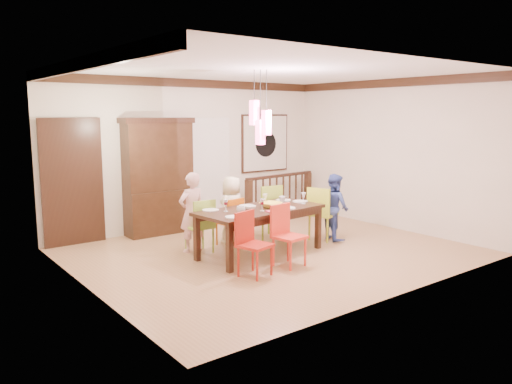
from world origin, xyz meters
TOP-DOWN VIEW (x-y plane):
  - floor at (0.00, 0.00)m, footprint 6.00×6.00m
  - ceiling at (0.00, 0.00)m, footprint 6.00×6.00m
  - wall_back at (0.00, 2.50)m, footprint 6.00×0.00m
  - wall_left at (-3.00, 0.00)m, footprint 0.00×5.00m
  - wall_right at (3.00, 0.00)m, footprint 0.00×5.00m
  - crown_molding at (0.00, 0.00)m, footprint 6.00×5.00m
  - panel_door at (-2.40, 2.45)m, footprint 1.04×0.07m
  - white_doorway at (0.35, 2.46)m, footprint 0.97×0.05m
  - painting at (1.80, 2.46)m, footprint 1.25×0.06m
  - pendant_cluster at (-0.24, 0.00)m, footprint 0.27×0.21m
  - dining_table at (-0.24, 0.00)m, footprint 2.16×1.13m
  - chair_far_left at (-0.96, 0.69)m, footprint 0.40×0.40m
  - chair_far_mid at (-0.32, 0.78)m, footprint 0.43×0.43m
  - chair_far_right at (0.52, 0.82)m, footprint 0.48×0.48m
  - chair_near_left at (-0.97, -0.81)m, footprint 0.50×0.50m
  - chair_near_mid at (-0.29, -0.76)m, footprint 0.47×0.47m
  - chair_end_right at (1.22, 0.07)m, footprint 0.55×0.55m
  - china_hutch at (-0.87, 2.30)m, footprint 1.37×0.46m
  - balustrade at (1.81, 1.95)m, footprint 1.96×0.30m
  - person_far_left at (-1.02, 0.81)m, footprint 0.50×0.35m
  - person_far_mid at (-0.18, 0.89)m, footprint 0.64×0.50m
  - person_end_right at (1.40, -0.04)m, footprint 0.58×0.67m
  - serving_bowl at (-0.05, -0.03)m, footprint 0.39×0.39m
  - small_bowl at (-0.43, 0.02)m, footprint 0.22×0.22m
  - cup_left at (-0.72, -0.13)m, footprint 0.14×0.14m
  - cup_right at (0.39, 0.21)m, footprint 0.12×0.12m
  - plate_far_left at (-0.97, 0.33)m, footprint 0.26×0.26m
  - plate_far_mid at (-0.31, 0.27)m, footprint 0.26×0.26m
  - plate_far_right at (0.51, 0.32)m, footprint 0.26×0.26m
  - plate_near_left at (-0.98, -0.33)m, footprint 0.26×0.26m
  - plate_near_mid at (0.09, -0.27)m, footprint 0.26×0.26m
  - plate_end_right at (0.67, 0.06)m, footprint 0.26×0.26m
  - wine_glass_a at (-0.82, 0.12)m, footprint 0.08×0.08m
  - wine_glass_b at (-0.03, 0.15)m, footprint 0.08×0.08m
  - wine_glass_c at (-0.36, -0.20)m, footprint 0.08×0.08m
  - wine_glass_d at (0.58, -0.11)m, footprint 0.08×0.08m
  - napkin at (-0.26, -0.33)m, footprint 0.18×0.14m

SIDE VIEW (x-z plane):
  - floor at x=0.00m, z-range 0.00..0.00m
  - chair_far_mid at x=-0.32m, z-range 0.06..0.88m
  - balustrade at x=1.81m, z-range 0.02..0.98m
  - chair_far_left at x=-0.96m, z-range 0.06..0.94m
  - chair_near_left at x=-0.97m, z-range 0.06..0.96m
  - chair_near_mid at x=-0.29m, z-range 0.07..0.98m
  - chair_end_right at x=1.22m, z-range 0.07..1.03m
  - chair_far_right at x=0.52m, z-range 0.07..1.04m
  - person_far_mid at x=-0.18m, z-range 0.00..1.17m
  - person_end_right at x=1.40m, z-range 0.00..1.19m
  - person_far_left at x=-1.02m, z-range 0.00..1.31m
  - dining_table at x=-0.24m, z-range 0.29..1.04m
  - plate_far_left at x=-0.97m, z-range 0.75..0.76m
  - plate_far_mid at x=-0.31m, z-range 0.75..0.76m
  - plate_far_right at x=0.51m, z-range 0.75..0.76m
  - plate_near_left at x=-0.98m, z-range 0.75..0.76m
  - plate_near_mid at x=0.09m, z-range 0.75..0.76m
  - plate_end_right at x=0.67m, z-range 0.75..0.76m
  - napkin at x=-0.26m, z-range 0.75..0.76m
  - small_bowl at x=-0.43m, z-range 0.75..0.81m
  - serving_bowl at x=-0.05m, z-range 0.75..0.83m
  - cup_right at x=0.39m, z-range 0.75..0.85m
  - cup_left at x=-0.72m, z-range 0.75..0.85m
  - wine_glass_a at x=-0.82m, z-range 0.75..0.94m
  - wine_glass_b at x=-0.03m, z-range 0.75..0.94m
  - wine_glass_c at x=-0.36m, z-range 0.75..0.94m
  - wine_glass_d at x=0.58m, z-range 0.75..0.94m
  - panel_door at x=-2.40m, z-range -0.07..2.17m
  - white_doorway at x=0.35m, z-range -0.06..2.16m
  - china_hutch at x=-0.87m, z-range 0.01..2.17m
  - wall_back at x=0.00m, z-range -1.55..4.45m
  - wall_left at x=-3.00m, z-range -1.05..3.95m
  - wall_right at x=3.00m, z-range -1.05..3.95m
  - painting at x=1.80m, z-range 0.97..2.22m
  - pendant_cluster at x=-0.24m, z-range 1.54..2.68m
  - crown_molding at x=0.00m, z-range 2.74..2.90m
  - ceiling at x=0.00m, z-range 2.90..2.90m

